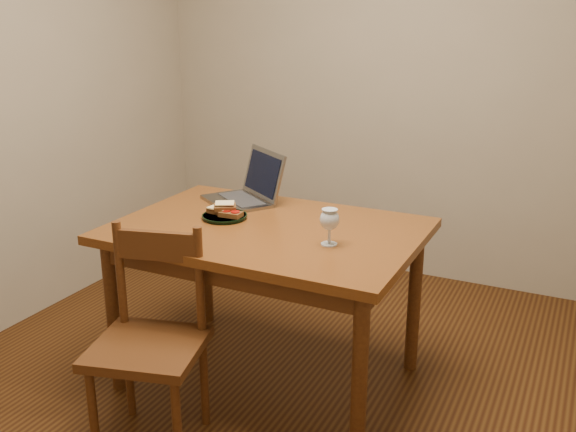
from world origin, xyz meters
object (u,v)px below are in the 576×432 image
at_px(table, 267,245).
at_px(milk_glass, 329,227).
at_px(plate, 225,217).
at_px(chair, 149,332).
at_px(laptop, 249,188).

xyz_separation_m(table, milk_glass, (0.33, -0.09, 0.16)).
bearing_deg(plate, chair, -87.51).
distance_m(chair, milk_glass, 0.80).
relative_size(plate, milk_glass, 1.35).
distance_m(table, milk_glass, 0.37).
bearing_deg(laptop, chair, -51.42).
height_order(plate, milk_glass, milk_glass).
bearing_deg(laptop, milk_glass, 0.34).
relative_size(table, laptop, 2.88).
bearing_deg(plate, laptop, 97.21).
distance_m(table, laptop, 0.43).
bearing_deg(table, milk_glass, -15.31).
bearing_deg(milk_glass, chair, -136.35).
height_order(milk_glass, laptop, laptop).
bearing_deg(milk_glass, laptop, 145.80).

